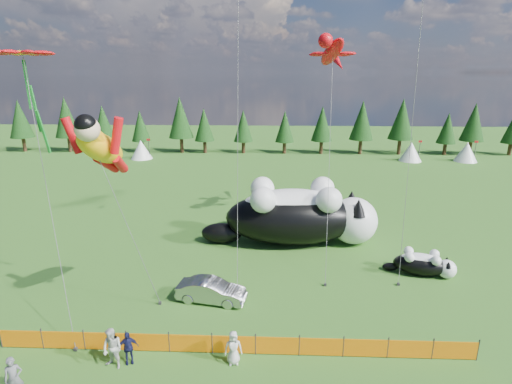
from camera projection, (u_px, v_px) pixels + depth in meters
ground at (239, 316)px, 21.34m from camera, size 160.00×160.00×0.00m
safety_fence at (234, 344)px, 18.32m from camera, size 22.06×0.06×1.10m
tree_line at (262, 128)px, 63.26m from camera, size 90.00×4.00×8.00m
festival_tents at (335, 151)px, 58.80m from camera, size 50.00×3.20×2.80m
cat_large at (300, 214)px, 29.93m from camera, size 13.33×5.08×4.81m
cat_small at (424, 264)px, 25.51m from camera, size 4.40×2.36×1.61m
car at (211, 291)px, 22.56m from camera, size 4.11×2.02×1.30m
spectator_a at (14, 378)px, 15.71m from camera, size 0.80×0.70×1.86m
spectator_b at (112, 349)px, 17.35m from camera, size 1.07×0.84×1.92m
spectator_c at (128, 348)px, 17.68m from camera, size 1.02×0.75×1.57m
spectator_e at (233, 348)px, 17.66m from camera, size 0.84×0.61×1.60m
superhero_kite at (101, 148)px, 18.06m from camera, size 4.08×4.41×11.20m
gecko_kite at (332, 52)px, 29.11m from camera, size 3.99×12.72×16.57m
flower_kite at (23, 57)px, 18.40m from camera, size 4.43×5.52×13.90m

